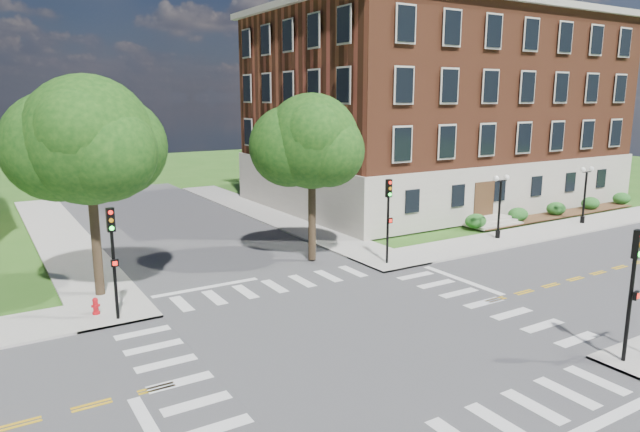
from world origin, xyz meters
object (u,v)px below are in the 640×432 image
traffic_signal_ne (388,210)px  fire_hydrant (96,307)px  twin_lamp_east (585,191)px  traffic_signal_nw (113,249)px  twin_lamp_west (500,203)px  traffic_signal_se (633,279)px

traffic_signal_ne → fire_hydrant: (-15.63, 0.42, -2.72)m
twin_lamp_east → traffic_signal_nw: bearing=-177.7°
traffic_signal_nw → twin_lamp_west: (24.95, 1.44, -0.66)m
fire_hydrant → twin_lamp_east: bearing=0.5°
traffic_signal_ne → twin_lamp_west: bearing=4.7°
traffic_signal_se → traffic_signal_ne: (0.42, 14.17, 0.00)m
twin_lamp_west → twin_lamp_east: 9.06m
traffic_signal_ne → twin_lamp_west: size_ratio=1.13×
traffic_signal_nw → twin_lamp_east: 34.04m
traffic_signal_se → traffic_signal_ne: same height
traffic_signal_nw → fire_hydrant: (-0.69, 1.03, -2.72)m
traffic_signal_se → traffic_signal_ne: size_ratio=1.00×
traffic_signal_se → fire_hydrant: traffic_signal_se is taller
traffic_signal_nw → traffic_signal_se: bearing=-43.0°
traffic_signal_se → fire_hydrant: 21.25m
traffic_signal_nw → twin_lamp_west: 25.00m
traffic_signal_ne → fire_hydrant: size_ratio=6.40×
fire_hydrant → traffic_signal_ne: bearing=-1.5°
twin_lamp_west → twin_lamp_east: bearing=-0.6°
traffic_signal_ne → traffic_signal_nw: 14.95m
traffic_signal_nw → twin_lamp_west: bearing=3.3°
traffic_signal_nw → twin_lamp_west: size_ratio=1.13×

